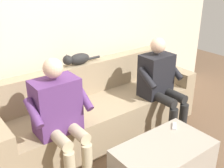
% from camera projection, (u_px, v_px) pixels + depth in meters
% --- Properties ---
extents(ground_plane, '(8.00, 8.00, 0.00)m').
position_uv_depth(ground_plane, '(137.00, 163.00, 2.90)').
color(ground_plane, brown).
extents(back_wall, '(5.15, 0.06, 2.53)m').
position_uv_depth(back_wall, '(70.00, 23.00, 3.32)').
color(back_wall, beige).
rests_on(back_wall, ground).
extents(couch, '(2.54, 0.77, 0.83)m').
position_uv_depth(couch, '(97.00, 111.00, 3.31)').
color(couch, '#9E896B').
rests_on(couch, ground).
extents(coffee_table, '(0.91, 0.53, 0.42)m').
position_uv_depth(coffee_table, '(163.00, 165.00, 2.56)').
color(coffee_table, '#A89E8E').
rests_on(coffee_table, ground).
extents(person_left_seated, '(0.53, 0.57, 1.15)m').
position_uv_depth(person_left_seated, '(160.00, 81.00, 3.26)').
color(person_left_seated, black).
rests_on(person_left_seated, ground).
extents(person_right_seated, '(0.58, 0.54, 1.17)m').
position_uv_depth(person_right_seated, '(60.00, 113.00, 2.54)').
color(person_right_seated, '#5B3370').
rests_on(person_right_seated, ground).
extents(cat_on_backrest, '(0.49, 0.13, 0.14)m').
position_uv_depth(cat_on_backrest, '(77.00, 59.00, 3.20)').
color(cat_on_backrest, black).
rests_on(cat_on_backrest, couch).
extents(remote_white, '(0.12, 0.11, 0.02)m').
position_uv_depth(remote_white, '(174.00, 126.00, 2.76)').
color(remote_white, white).
rests_on(remote_white, coffee_table).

